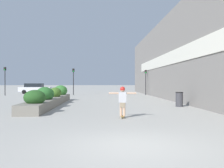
% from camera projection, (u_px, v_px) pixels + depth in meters
% --- Properties ---
extents(ground_plane, '(300.00, 300.00, 0.00)m').
position_uv_depth(ground_plane, '(132.00, 147.00, 6.67)').
color(ground_plane, '#A3A099').
extents(building_wall_right, '(0.67, 44.72, 8.40)m').
position_uv_depth(building_wall_right, '(168.00, 58.00, 25.07)').
color(building_wall_right, gray).
rests_on(building_wall_right, ground_plane).
extents(planter_box, '(1.37, 12.56, 1.45)m').
position_uv_depth(planter_box, '(51.00, 99.00, 18.66)').
color(planter_box, slate).
rests_on(planter_box, ground_plane).
extents(skateboard, '(0.26, 0.75, 0.09)m').
position_uv_depth(skateboard, '(123.00, 116.00, 12.05)').
color(skateboard, olive).
rests_on(skateboard, ground_plane).
extents(skateboarder, '(1.33, 0.24, 1.43)m').
position_uv_depth(skateboarder, '(123.00, 98.00, 12.04)').
color(skateboarder, tan).
rests_on(skateboarder, skateboard).
extents(trash_bin, '(0.53, 0.53, 1.04)m').
position_uv_depth(trash_bin, '(179.00, 99.00, 17.63)').
color(trash_bin, '#38383D').
rests_on(trash_bin, ground_plane).
extents(car_leftmost, '(4.74, 1.91, 1.57)m').
position_uv_depth(car_leftmost, '(35.00, 88.00, 38.12)').
color(car_leftmost, silver).
rests_on(car_leftmost, ground_plane).
extents(car_center_left, '(4.67, 1.87, 1.48)m').
position_uv_depth(car_center_left, '(180.00, 88.00, 40.06)').
color(car_center_left, maroon).
rests_on(car_center_left, ground_plane).
extents(traffic_light_left, '(0.28, 0.30, 3.59)m').
position_uv_depth(traffic_light_left, '(73.00, 77.00, 33.53)').
color(traffic_light_left, black).
rests_on(traffic_light_left, ground_plane).
extents(traffic_light_right, '(0.28, 0.30, 3.43)m').
position_uv_depth(traffic_light_right, '(146.00, 78.00, 34.02)').
color(traffic_light_right, black).
rests_on(traffic_light_right, ground_plane).
extents(traffic_light_far_left, '(0.28, 0.30, 3.75)m').
position_uv_depth(traffic_light_far_left, '(5.00, 76.00, 32.77)').
color(traffic_light_far_left, black).
rests_on(traffic_light_far_left, ground_plane).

